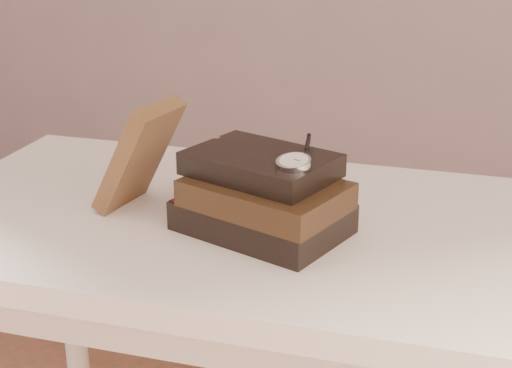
% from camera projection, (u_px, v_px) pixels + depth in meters
% --- Properties ---
extents(table, '(1.00, 0.60, 0.75)m').
position_uv_depth(table, '(225.00, 264.00, 1.24)').
color(table, white).
rests_on(table, ground).
extents(book_stack, '(0.28, 0.24, 0.12)m').
position_uv_depth(book_stack, '(263.00, 197.00, 1.12)').
color(book_stack, black).
rests_on(book_stack, table).
extents(journal, '(0.13, 0.14, 0.18)m').
position_uv_depth(journal, '(139.00, 155.00, 1.19)').
color(journal, '#462E1B').
rests_on(journal, table).
extents(pocket_watch, '(0.06, 0.16, 0.02)m').
position_uv_depth(pocket_watch, '(295.00, 161.00, 1.05)').
color(pocket_watch, silver).
rests_on(pocket_watch, book_stack).
extents(eyeglasses, '(0.13, 0.14, 0.05)m').
position_uv_depth(eyeglasses, '(250.00, 163.00, 1.22)').
color(eyeglasses, silver).
rests_on(eyeglasses, book_stack).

